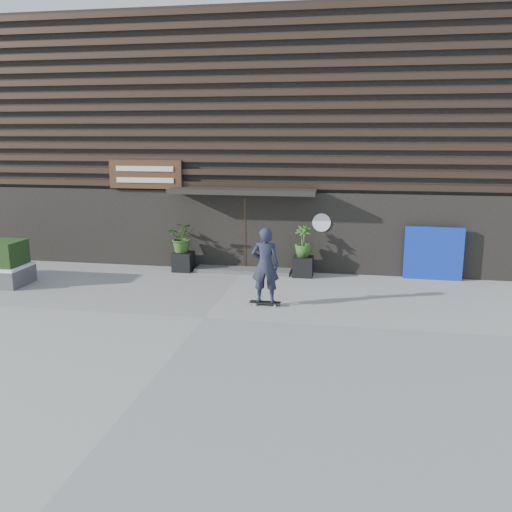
% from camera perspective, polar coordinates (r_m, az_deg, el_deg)
% --- Properties ---
extents(ground, '(80.00, 80.00, 0.00)m').
position_cam_1_polar(ground, '(13.26, -5.34, -6.35)').
color(ground, '#9D9A95').
rests_on(ground, ground).
extents(entrance_step, '(3.00, 0.80, 0.12)m').
position_cam_1_polar(entrance_step, '(17.54, -1.31, -1.44)').
color(entrance_step, '#51514F').
rests_on(entrance_step, ground).
extents(planter_pot_left, '(0.60, 0.60, 0.60)m').
position_cam_1_polar(planter_pot_left, '(17.77, -7.46, -0.57)').
color(planter_pot_left, black).
rests_on(planter_pot_left, ground).
extents(bamboo_left, '(0.86, 0.75, 0.96)m').
position_cam_1_polar(bamboo_left, '(17.61, -7.53, 1.91)').
color(bamboo_left, '#2D591E').
rests_on(bamboo_left, planter_pot_left).
extents(planter_pot_right, '(0.60, 0.60, 0.60)m').
position_cam_1_polar(planter_pot_right, '(17.02, 4.83, -1.08)').
color(planter_pot_right, black).
rests_on(planter_pot_right, ground).
extents(bamboo_right, '(0.54, 0.54, 0.96)m').
position_cam_1_polar(bamboo_right, '(16.85, 4.88, 1.50)').
color(bamboo_right, '#2D591E').
rests_on(bamboo_right, planter_pot_right).
extents(blue_tarp, '(1.69, 0.16, 1.58)m').
position_cam_1_polar(blue_tarp, '(17.28, 17.72, 0.25)').
color(blue_tarp, '#0D29A9').
rests_on(blue_tarp, ground).
extents(building, '(18.00, 11.00, 8.00)m').
position_cam_1_polar(building, '(22.31, 1.47, 11.69)').
color(building, black).
rests_on(building, ground).
extents(skateboarder, '(0.78, 0.49, 2.00)m').
position_cam_1_polar(skateboarder, '(13.88, 0.96, -0.97)').
color(skateboarder, black).
rests_on(skateboarder, ground).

